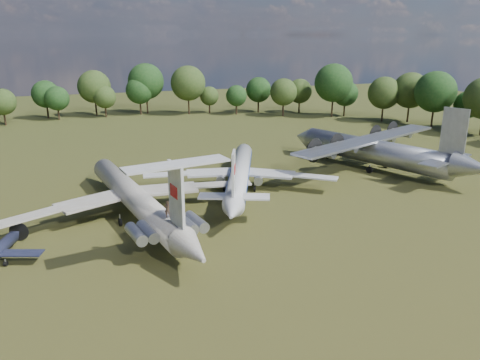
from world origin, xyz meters
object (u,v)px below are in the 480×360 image
object	(u,v)px
an12_transport	(373,154)
person_on_il62	(168,209)
tu104_jet	(240,177)
il62_airliner	(135,202)

from	to	relation	value
an12_transport	person_on_il62	distance (m)	47.78
an12_transport	person_on_il62	world-z (taller)	person_on_il62
tu104_jet	person_on_il62	size ratio (longest dim) A/B	21.51
il62_airliner	tu104_jet	xyz separation A→B (m)	(17.22, 7.05, -0.18)
il62_airliner	an12_transport	size ratio (longest dim) A/B	1.07
an12_transport	person_on_il62	size ratio (longest dim) A/B	22.23
an12_transport	tu104_jet	bearing A→B (deg)	164.15
il62_airliner	an12_transport	world-z (taller)	an12_transport
il62_airliner	person_on_il62	bearing A→B (deg)	-90.00
person_on_il62	tu104_jet	bearing A→B (deg)	-122.78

